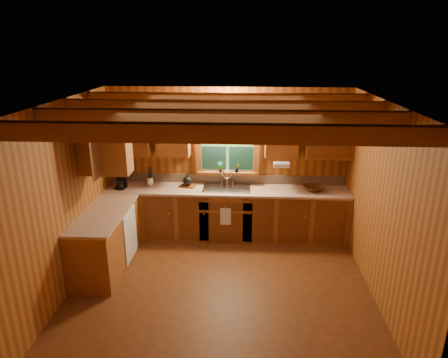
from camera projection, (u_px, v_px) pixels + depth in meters
name	position (u px, v px, depth m)	size (l,w,h in m)	color
room	(221.00, 202.00, 5.22)	(4.20, 4.20, 4.20)	#5C3216
ceiling_beams	(220.00, 112.00, 4.83)	(4.20, 2.54, 0.18)	brown
base_cabinets	(197.00, 220.00, 6.74)	(4.20, 2.22, 0.86)	brown
countertop	(197.00, 196.00, 6.60)	(4.20, 2.24, 0.04)	tan
backsplash	(227.00, 179.00, 7.10)	(4.20, 0.02, 0.16)	tan
dishwasher_panel	(130.00, 235.00, 6.22)	(0.02, 0.60, 0.80)	white
upper_cabinets	(192.00, 137.00, 6.42)	(4.19, 1.77, 0.78)	brown
window	(228.00, 150.00, 6.91)	(1.12, 0.08, 1.00)	brown
window_sill	(227.00, 173.00, 7.00)	(1.06, 0.14, 0.04)	brown
wall_sconce	(227.00, 114.00, 6.59)	(0.45, 0.21, 0.17)	black
paper_towel_roll	(282.00, 165.00, 6.59)	(0.11, 0.11, 0.27)	white
dish_towel	(226.00, 217.00, 6.67)	(0.18, 0.01, 0.30)	white
sink	(227.00, 191.00, 6.88)	(0.82, 0.48, 0.43)	silver
coffee_maker	(121.00, 180.00, 6.86)	(0.17, 0.22, 0.30)	black
utensil_crock	(150.00, 181.00, 6.96)	(0.13, 0.13, 0.36)	silver
cutting_board	(188.00, 186.00, 6.95)	(0.26, 0.19, 0.02)	#613314
teakettle	(188.00, 181.00, 6.92)	(0.17, 0.17, 0.21)	black
wicker_basket	(314.00, 188.00, 6.75)	(0.34, 0.34, 0.08)	#48230C
potted_plant_left	(220.00, 167.00, 6.93)	(0.10, 0.07, 0.19)	#613314
potted_plant_right	(237.00, 168.00, 6.93)	(0.09, 0.07, 0.16)	#613314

